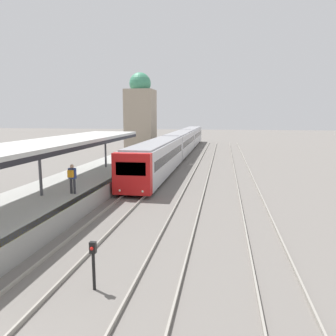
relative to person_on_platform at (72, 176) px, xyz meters
The scene contains 5 objects.
platform_canopy 2.42m from the person_on_platform, 155.66° to the right, with size 4.00×25.24×2.90m.
person_on_platform is the anchor object (origin of this frame).
train_near 27.17m from the person_on_platform, 84.71° to the left, with size 2.57×47.89×3.11m.
signal_post_near 9.05m from the person_on_platform, 60.48° to the right, with size 0.20×0.21×1.57m.
distant_domed_building 33.98m from the person_on_platform, 97.81° to the left, with size 4.30×4.30×11.86m.
Camera 1 is at (5.80, -4.27, 5.41)m, focal length 35.00 mm.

